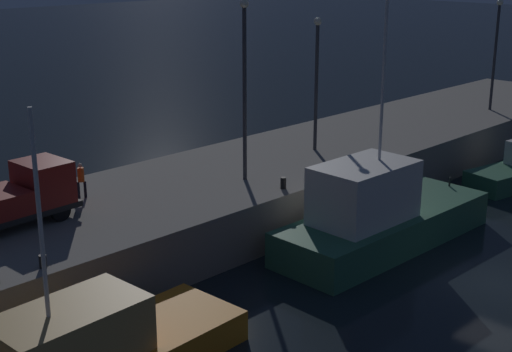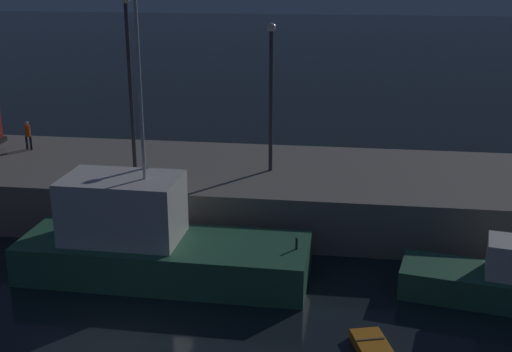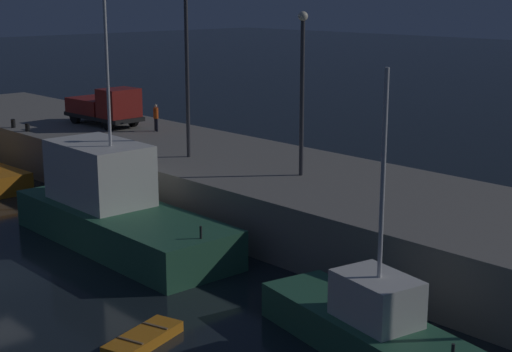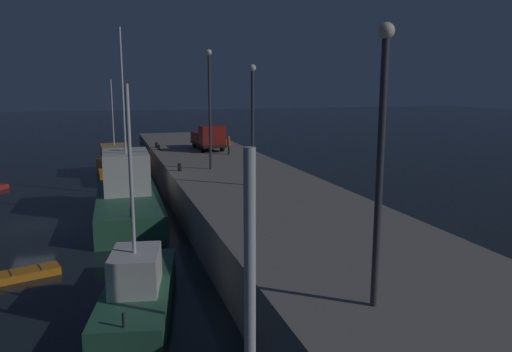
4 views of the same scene
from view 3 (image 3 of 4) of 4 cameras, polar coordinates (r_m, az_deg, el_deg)
pier_quay at (r=39.67m, az=-0.56°, el=-0.75°), size 67.56×9.54×2.63m
fishing_trawler_red at (r=24.77m, az=8.14°, el=-10.77°), size 8.31×3.93×8.90m
fishing_boat_blue at (r=35.14m, az=-10.32°, el=-2.40°), size 12.38×4.26×12.58m
dinghy_red_small at (r=25.58m, az=-8.27°, el=-11.74°), size 1.88×3.08×0.40m
lamp_post_west at (r=39.82m, az=-5.10°, el=8.65°), size 0.44×0.44×8.87m
lamp_post_east at (r=35.64m, az=3.41°, el=7.00°), size 0.44×0.44×7.52m
utility_truck at (r=50.73m, az=-10.97°, el=5.00°), size 5.86×2.52×2.49m
dockworker at (r=48.15m, az=-7.36°, el=4.40°), size 0.43×0.38×1.67m
bollard_west at (r=49.85m, az=-16.44°, el=3.45°), size 0.28×0.28×0.49m
bollard_central at (r=51.47m, az=-17.40°, el=3.71°), size 0.28×0.28×0.54m
bollard_east at (r=38.91m, az=-7.54°, el=1.27°), size 0.28×0.28×0.56m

